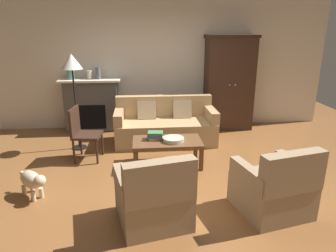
# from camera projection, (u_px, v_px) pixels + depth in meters

# --- Properties ---
(ground_plane) EXTENTS (9.60, 9.60, 0.00)m
(ground_plane) POSITION_uv_depth(u_px,v_px,m) (175.00, 175.00, 4.68)
(ground_plane) COLOR brown
(back_wall) EXTENTS (7.20, 0.10, 2.80)m
(back_wall) POSITION_uv_depth(u_px,v_px,m) (163.00, 63.00, 6.67)
(back_wall) COLOR silver
(back_wall) RESTS_ON ground
(fireplace) EXTENTS (1.26, 0.48, 1.12)m
(fireplace) POSITION_uv_depth(u_px,v_px,m) (92.00, 105.00, 6.56)
(fireplace) COLOR #4C4947
(fireplace) RESTS_ON ground
(armoire) EXTENTS (1.06, 0.57, 2.01)m
(armoire) POSITION_uv_depth(u_px,v_px,m) (229.00, 83.00, 6.59)
(armoire) COLOR #382319
(armoire) RESTS_ON ground
(couch) EXTENTS (1.93, 0.87, 0.86)m
(couch) POSITION_uv_depth(u_px,v_px,m) (165.00, 126.00, 5.96)
(couch) COLOR tan
(couch) RESTS_ON ground
(coffee_table) EXTENTS (1.10, 0.60, 0.42)m
(coffee_table) POSITION_uv_depth(u_px,v_px,m) (167.00, 144.00, 4.92)
(coffee_table) COLOR brown
(coffee_table) RESTS_ON ground
(fruit_bowl) EXTENTS (0.34, 0.34, 0.06)m
(fruit_bowl) POSITION_uv_depth(u_px,v_px,m) (173.00, 139.00, 4.86)
(fruit_bowl) COLOR beige
(fruit_bowl) RESTS_ON coffee_table
(book_stack) EXTENTS (0.27, 0.20, 0.13)m
(book_stack) POSITION_uv_depth(u_px,v_px,m) (155.00, 136.00, 4.93)
(book_stack) COLOR gold
(book_stack) RESTS_ON coffee_table
(mantel_vase_jade) EXTENTS (0.14, 0.14, 0.21)m
(mantel_vase_jade) POSITION_uv_depth(u_px,v_px,m) (71.00, 74.00, 6.31)
(mantel_vase_jade) COLOR slate
(mantel_vase_jade) RESTS_ON fireplace
(mantel_vase_cream) EXTENTS (0.10, 0.10, 0.18)m
(mantel_vase_cream) POSITION_uv_depth(u_px,v_px,m) (89.00, 75.00, 6.34)
(mantel_vase_cream) COLOR beige
(mantel_vase_cream) RESTS_ON fireplace
(mantel_vase_slate) EXTENTS (0.10, 0.10, 0.25)m
(mantel_vase_slate) POSITION_uv_depth(u_px,v_px,m) (98.00, 73.00, 6.35)
(mantel_vase_slate) COLOR #565B66
(mantel_vase_slate) RESTS_ON fireplace
(armchair_near_left) EXTENTS (0.92, 0.92, 0.88)m
(armchair_near_left) POSITION_uv_depth(u_px,v_px,m) (154.00, 198.00, 3.44)
(armchair_near_left) COLOR #997F60
(armchair_near_left) RESTS_ON ground
(armchair_near_right) EXTENTS (0.92, 0.92, 0.88)m
(armchair_near_right) POSITION_uv_depth(u_px,v_px,m) (274.00, 189.00, 3.64)
(armchair_near_right) COLOR #997F60
(armchair_near_right) RESTS_ON ground
(side_chair_wooden) EXTENTS (0.49, 0.49, 0.90)m
(side_chair_wooden) POSITION_uv_depth(u_px,v_px,m) (82.00, 130.00, 5.09)
(side_chair_wooden) COLOR #382319
(side_chair_wooden) RESTS_ON ground
(floor_lamp) EXTENTS (0.36, 0.36, 1.72)m
(floor_lamp) POSITION_uv_depth(u_px,v_px,m) (72.00, 67.00, 5.25)
(floor_lamp) COLOR black
(floor_lamp) RESTS_ON ground
(dog) EXTENTS (0.46, 0.45, 0.39)m
(dog) POSITION_uv_depth(u_px,v_px,m) (32.00, 180.00, 3.99)
(dog) COLOR beige
(dog) RESTS_ON ground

